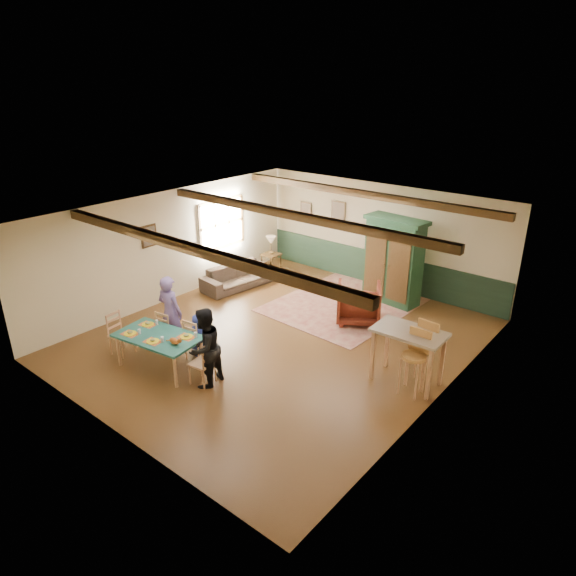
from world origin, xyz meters
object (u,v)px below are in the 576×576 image
Objects in this scene: cat at (174,340)px; end_table at (271,263)px; sofa at (238,276)px; dining_chair_end_left at (121,334)px; dining_chair_far_right at (197,338)px; dining_table at (160,351)px; person_man at (170,312)px; dining_chair_end_right at (202,362)px; person_child at (199,335)px; counter_table at (407,357)px; bar_stool_right at (413,364)px; person_woman at (205,348)px; armoire at (393,261)px; dining_chair_far_left at (169,329)px; armchair at (359,303)px; bar_stool_left at (420,355)px; table_lamp at (271,245)px.

cat is 0.58× the size of end_table.
dining_chair_end_left is at bearing -162.56° from sofa.
dining_chair_far_right and dining_chair_end_left have the same top height.
person_man is (-0.46, 0.66, 0.44)m from dining_table.
dining_chair_end_right is at bearing -90.00° from dining_chair_end_left.
person_man is at bearing -43.15° from dining_chair_end_left.
person_child is at bearing -90.00° from dining_chair_far_right.
dining_table is 4.60m from counter_table.
bar_stool_right is (5.83, -2.96, 0.31)m from end_table.
armoire is at bearing 163.96° from person_woman.
person_woman is at bearing 136.74° from person_child.
person_child is 1.62× the size of end_table.
sofa is at bearing -76.95° from dining_chair_far_left.
bar_stool_right is at bearing 116.80° from person_woman.
cat is at bearing -2.24° from dining_table.
dining_chair_far_right is 0.81m from person_man.
person_man is at bearing 24.07° from armchair.
armchair is at bearing 139.84° from bar_stool_right.
counter_table reaches higher than dining_chair_far_left.
cat reaches higher than sofa.
armchair is 0.81× the size of bar_stool_left.
person_man is at bearing -156.91° from counter_table.
dining_chair_end_right reaches higher than end_table.
bar_stool_left reaches higher than bar_stool_right.
dining_chair_end_right is at bearing -146.42° from bar_stool_right.
armchair is (2.29, 3.51, 0.01)m from dining_chair_far_left.
dining_chair_far_left is 5.52m from armoire.
sofa is at bearing -28.23° from armchair.
person_man is at bearing -161.62° from bar_stool_right.
dining_chair_end_right is 0.69× the size of counter_table.
bar_stool_left is (3.80, 1.87, 0.17)m from dining_chair_far_right.
dining_chair_end_left reaches higher than sofa.
end_table is (-2.75, 5.05, -0.15)m from dining_chair_end_right.
counter_table is (5.57, -1.35, 0.23)m from sofa.
armchair is at bearing 141.63° from counter_table.
person_woman is 5.46m from armoire.
cat is at bearing -139.34° from bar_stool_left.
bar_stool_right reaches higher than end_table.
bar_stool_right is at bearing 108.35° from armchair.
table_lamp is 6.54m from bar_stool_right.
dining_table is 1.89× the size of dining_chair_far_right.
cat is (-0.52, -0.17, 0.33)m from dining_chair_end_right.
dining_table is at bearing -147.01° from counter_table.
armoire reaches higher than dining_chair_far_right.
cat is at bearing 99.46° from person_child.
person_man reaches higher than counter_table.
dining_table is 4.82m from bar_stool_left.
dining_chair_far_right is at bearing -158.73° from bar_stool_right.
dining_chair_far_left is at bearing -151.11° from sofa.
person_man is 4.79× the size of cat.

